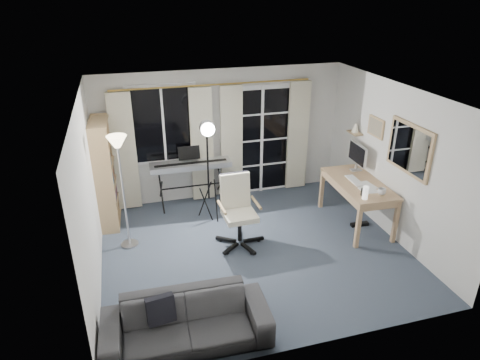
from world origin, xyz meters
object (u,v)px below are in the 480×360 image
office_chair (237,204)px  monitor (357,155)px  sofa (186,316)px  keyboard_piano (191,166)px  desk (358,187)px  studio_light (207,140)px  bookshelf (104,177)px  mug (382,191)px  torchiere_lamp (119,159)px

office_chair → monitor: size_ratio=2.00×
sofa → keyboard_piano: bearing=81.0°
desk → studio_light: bearing=164.2°
monitor → bookshelf: bearing=172.4°
office_chair → mug: size_ratio=8.78×
keyboard_piano → office_chair: size_ratio=1.29×
desk → sofa: (-3.17, -1.85, -0.31)m
bookshelf → keyboard_piano: bearing=11.8°
torchiere_lamp → desk: bearing=-5.5°
desk → monitor: bearing=68.5°
bookshelf → office_chair: size_ratio=1.62×
keyboard_piano → desk: (2.53, -1.40, -0.11)m
bookshelf → desk: size_ratio=1.23×
studio_light → sofa: 2.94m
desk → sofa: bearing=-147.6°
torchiere_lamp → keyboard_piano: torchiere_lamp is taller
bookshelf → monitor: (4.20, -0.72, 0.21)m
office_chair → keyboard_piano: bearing=107.6°
monitor → sofa: 4.13m
bookshelf → monitor: size_ratio=3.23×
desk → mug: mug is taller
office_chair → desk: office_chair is taller
bookshelf → mug: 4.43m
mug → bookshelf: bearing=157.9°
sofa → monitor: bearing=36.5°
bookshelf → studio_light: 1.82m
bookshelf → torchiere_lamp: bearing=-67.1°
torchiere_lamp → sofa: bearing=-76.2°
sofa → torchiere_lamp: bearing=105.9°
studio_light → monitor: bearing=-4.3°
studio_light → office_chair: (0.28, -0.73, -0.81)m
torchiere_lamp → desk: size_ratio=1.22×
sofa → studio_light: bearing=74.5°
keyboard_piano → sofa: size_ratio=0.76×
bookshelf → office_chair: (1.95, -1.14, -0.20)m
keyboard_piano → office_chair: (0.47, -1.37, -0.13)m
mug → torchiere_lamp: bearing=167.4°
torchiere_lamp → mug: 3.95m
mug → sofa: 3.57m
torchiere_lamp → sofa: size_ratio=0.95×
bookshelf → mug: size_ratio=14.22×
torchiere_lamp → mug: bearing=-12.6°
mug → sofa: (-3.27, -1.35, -0.47)m
bookshelf → desk: bookshelf is taller
mug → sofa: mug is taller
torchiere_lamp → monitor: size_ratio=3.22×
office_chair → desk: size_ratio=0.76×
bookshelf → desk: bearing=-13.3°
office_chair → mug: bearing=-15.1°
studio_light → desk: studio_light is taller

